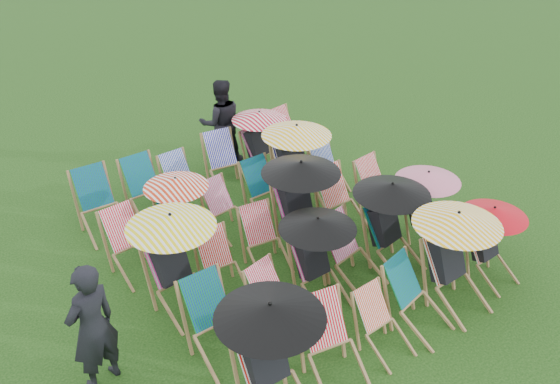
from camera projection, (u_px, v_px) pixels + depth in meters
ground at (289, 256)px, 9.72m from camera, size 100.00×100.00×0.00m
deckchair_0 at (272, 359)px, 6.83m from camera, size 1.23×1.29×1.46m
deckchair_1 at (334, 345)px, 7.39m from camera, size 0.82×1.02×0.99m
deckchair_2 at (384, 325)px, 7.81m from camera, size 0.56×0.77×0.82m
deckchair_3 at (419, 298)px, 8.14m from camera, size 0.79×0.98×0.95m
deckchair_4 at (456, 259)px, 8.42m from camera, size 1.20×1.24×1.42m
deckchair_5 at (492, 243)px, 8.98m from camera, size 0.97×1.01×1.15m
deckchair_6 at (218, 323)px, 7.69m from camera, size 0.69×0.95×1.01m
deckchair_7 at (279, 301)px, 8.15m from camera, size 0.72×0.90×0.88m
deckchair_8 at (319, 259)px, 8.55m from camera, size 1.07×1.11×1.27m
deckchair_9 at (353, 253)px, 8.95m from camera, size 0.79×1.00×0.99m
deckchair_10 at (393, 224)px, 9.19m from camera, size 1.14×1.22×1.35m
deckchair_11 at (428, 206)px, 9.76m from camera, size 1.02×1.11×1.21m
deckchair_12 at (176, 262)px, 8.35m from camera, size 1.21×1.27×1.43m
deckchair_13 at (222, 265)px, 8.82m from camera, size 0.64×0.84×0.86m
deckchair_14 at (265, 240)px, 9.32m from camera, size 0.70×0.89×0.89m
deckchair_15 at (302, 204)px, 9.58m from camera, size 1.22×1.28×1.45m
deckchair_16 at (342, 201)px, 10.17m from camera, size 0.66×0.91×0.98m
deckchair_17 at (381, 188)px, 10.60m from camera, size 0.68×0.89×0.92m
deckchair_18 at (132, 244)px, 9.17m from camera, size 0.67×0.91×0.95m
deckchair_19 at (179, 213)px, 9.63m from camera, size 1.00×1.04×1.19m
deckchair_20 at (226, 209)px, 10.09m from camera, size 0.65×0.84×0.85m
deckchair_21 at (267, 191)px, 10.50m from camera, size 0.62×0.87×0.93m
deckchair_22 at (297, 164)px, 10.73m from camera, size 1.20×1.27×1.42m
deckchair_23 at (329, 167)px, 11.33m from camera, size 0.62×0.81×0.83m
deckchair_24 at (100, 204)px, 10.06m from camera, size 0.73×0.98×1.02m
deckchair_25 at (148, 190)px, 10.46m from camera, size 0.66×0.92×0.99m
deckchair_26 at (184, 182)px, 10.79m from camera, size 0.61×0.84×0.89m
deckchair_27 at (227, 164)px, 11.28m from camera, size 0.79×1.00×0.98m
deckchair_28 at (262, 142)px, 11.68m from camera, size 1.03×1.12×1.22m
deckchair_29 at (291, 138)px, 12.16m from camera, size 0.77×1.00×1.00m
person_left at (92, 327)px, 7.12m from camera, size 0.71×0.55×1.73m
person_rear at (221, 123)px, 11.91m from camera, size 1.02×0.92×1.72m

